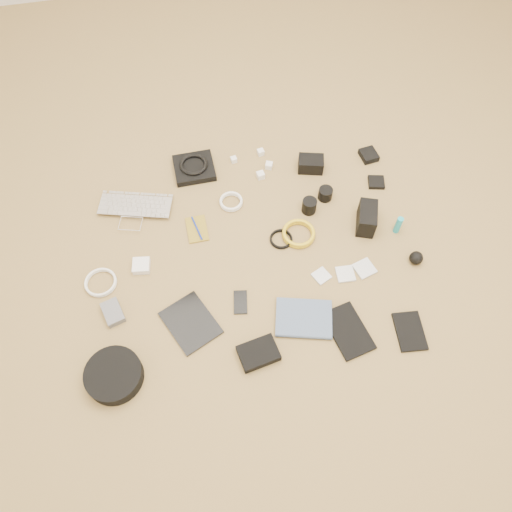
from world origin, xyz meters
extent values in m
cube|color=olive|center=(0.00, 0.00, -0.02)|extent=(4.00, 4.00, 0.04)
imported|color=silver|center=(-0.47, 0.30, 0.01)|extent=(0.37, 0.30, 0.03)
cube|color=black|center=(-0.17, 0.50, 0.02)|extent=(0.18, 0.17, 0.03)
torus|color=black|center=(-0.17, 0.50, 0.04)|extent=(0.15, 0.15, 0.02)
cube|color=white|center=(0.02, 0.52, 0.01)|extent=(0.03, 0.03, 0.02)
cube|color=white|center=(0.15, 0.54, 0.01)|extent=(0.03, 0.03, 0.03)
cube|color=white|center=(0.17, 0.45, 0.01)|extent=(0.04, 0.04, 0.03)
cube|color=white|center=(0.12, 0.40, 0.02)|extent=(0.04, 0.04, 0.03)
cube|color=black|center=(0.36, 0.40, 0.03)|extent=(0.13, 0.11, 0.07)
cube|color=black|center=(0.65, 0.41, 0.01)|extent=(0.08, 0.09, 0.03)
cube|color=olive|center=(-0.21, 0.17, 0.00)|extent=(0.09, 0.13, 0.01)
cylinder|color=#13289B|center=(-0.21, 0.17, 0.01)|extent=(0.03, 0.13, 0.01)
torus|color=white|center=(-0.04, 0.28, 0.01)|extent=(0.13, 0.13, 0.01)
cylinder|color=black|center=(0.29, 0.17, 0.03)|extent=(0.08, 0.08, 0.07)
cylinder|color=black|center=(0.38, 0.22, 0.03)|extent=(0.07, 0.07, 0.06)
cube|color=black|center=(0.63, 0.26, 0.01)|extent=(0.09, 0.09, 0.02)
cube|color=white|center=(-0.46, 0.03, 0.01)|extent=(0.08, 0.08, 0.03)
torus|color=white|center=(-0.62, -0.01, 0.01)|extent=(0.16, 0.16, 0.01)
torus|color=black|center=(0.13, 0.05, 0.00)|extent=(0.11, 0.11, 0.01)
torus|color=gold|center=(0.21, 0.05, 0.01)|extent=(0.14, 0.14, 0.02)
cube|color=black|center=(0.51, 0.05, 0.05)|extent=(0.12, 0.15, 0.10)
cylinder|color=#1BA0B3|center=(0.63, -0.01, 0.05)|extent=(0.03, 0.03, 0.09)
cube|color=#5E5E63|center=(-0.58, -0.15, 0.01)|extent=(0.09, 0.12, 0.03)
cube|color=black|center=(-0.30, -0.25, 0.00)|extent=(0.24, 0.26, 0.01)
cube|color=black|center=(-0.09, -0.21, 0.00)|extent=(0.07, 0.11, 0.01)
cube|color=silver|center=(0.25, -0.16, 0.00)|extent=(0.08, 0.08, 0.01)
cube|color=silver|center=(0.35, -0.17, 0.01)|extent=(0.08, 0.08, 0.01)
cube|color=silver|center=(0.44, -0.16, 0.01)|extent=(0.10, 0.10, 0.01)
sphere|color=black|center=(0.65, -0.17, 0.03)|extent=(0.07, 0.07, 0.06)
cylinder|color=black|center=(-0.59, -0.41, 0.03)|extent=(0.27, 0.27, 0.06)
cube|color=black|center=(-0.07, -0.43, 0.02)|extent=(0.16, 0.13, 0.04)
imported|color=#475A79|center=(0.11, -0.41, 0.01)|extent=(0.25, 0.21, 0.02)
cube|color=black|center=(0.29, -0.41, 0.01)|extent=(0.17, 0.23, 0.01)
cube|color=black|center=(0.52, -0.46, 0.01)|extent=(0.12, 0.17, 0.01)
camera|label=1|loc=(-0.21, -1.05, 1.79)|focal=35.00mm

